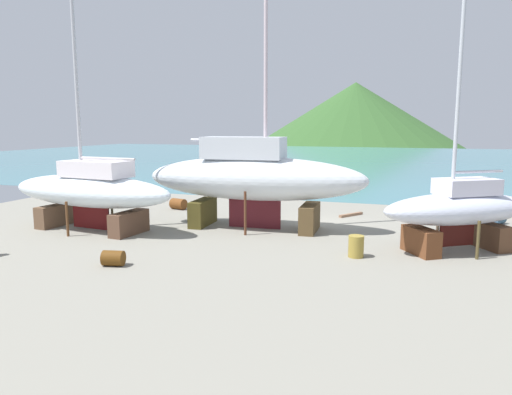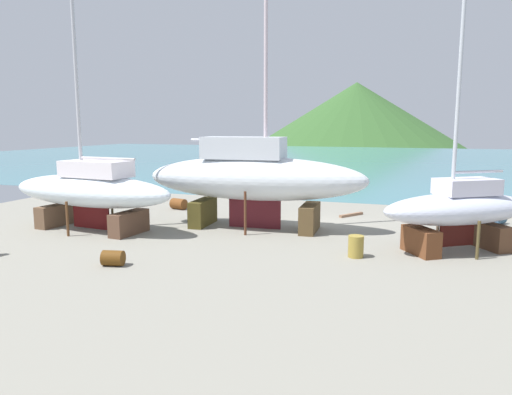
{
  "view_description": "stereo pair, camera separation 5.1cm",
  "coord_description": "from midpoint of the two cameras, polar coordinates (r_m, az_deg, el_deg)",
  "views": [
    {
      "loc": [
        4.54,
        -23.46,
        5.04
      ],
      "look_at": [
        -2.32,
        -3.26,
        1.77
      ],
      "focal_mm": 33.13,
      "sensor_mm": 36.0,
      "label": 1
    },
    {
      "loc": [
        4.58,
        -23.44,
        5.04
      ],
      "look_at": [
        -2.32,
        -3.26,
        1.77
      ],
      "focal_mm": 33.13,
      "sensor_mm": 36.0,
      "label": 2
    }
  ],
  "objects": [
    {
      "name": "ground_plane",
      "position": [
        21.46,
        6.1,
        -4.92
      ],
      "size": [
        42.22,
        42.22,
        0.0
      ],
      "primitive_type": "plane",
      "color": "gray"
    },
    {
      "name": "sea_water",
      "position": [
        72.06,
        15.25,
        4.39
      ],
      "size": [
        146.33,
        81.65,
        0.01
      ],
      "primitive_type": "cube",
      "color": "teal",
      "rests_on": "ground"
    },
    {
      "name": "headland_hill",
      "position": [
        172.09,
        11.9,
        6.84
      ],
      "size": [
        130.24,
        130.24,
        39.87
      ],
      "primitive_type": "cone",
      "color": "#325928",
      "rests_on": "ground"
    },
    {
      "name": "sailboat_large_starboard",
      "position": [
        24.06,
        -19.3,
        0.85
      ],
      "size": [
        9.46,
        3.61,
        13.11
      ],
      "rotation": [
        0.0,
        0.0,
        3.04
      ],
      "color": "brown",
      "rests_on": "ground"
    },
    {
      "name": "sailboat_mid_port",
      "position": [
        20.53,
        23.34,
        -1.35
      ],
      "size": [
        6.68,
        5.48,
        9.87
      ],
      "rotation": [
        0.0,
        0.0,
        3.73
      ],
      "color": "brown",
      "rests_on": "ground"
    },
    {
      "name": "sailboat_small_center",
      "position": [
        23.08,
        -0.22,
        2.53
      ],
      "size": [
        11.12,
        3.54,
        18.46
      ],
      "rotation": [
        0.0,
        0.0,
        0.06
      ],
      "color": "brown",
      "rests_on": "ground"
    },
    {
      "name": "barrel_by_slipway",
      "position": [
        27.36,
        22.72,
        -1.76
      ],
      "size": [
        0.93,
        0.93,
        0.78
      ],
      "primitive_type": "cylinder",
      "rotation": [
        0.0,
        0.0,
        2.36
      ],
      "color": "brown",
      "rests_on": "ground"
    },
    {
      "name": "barrel_rust_mid",
      "position": [
        27.26,
        27.2,
        -2.33
      ],
      "size": [
        0.96,
        1.04,
        0.55
      ],
      "primitive_type": "cylinder",
      "rotation": [
        1.57,
        0.0,
        2.52
      ],
      "color": "#31506A",
      "rests_on": "ground"
    },
    {
      "name": "barrel_rust_far",
      "position": [
        29.0,
        -9.27,
        -0.76
      ],
      "size": [
        1.04,
        0.84,
        0.65
      ],
      "primitive_type": "cylinder",
      "rotation": [
        1.57,
        0.0,
        1.34
      ],
      "color": "brown",
      "rests_on": "ground"
    },
    {
      "name": "barrel_blue_faded",
      "position": [
        18.68,
        12.04,
        -5.79
      ],
      "size": [
        0.61,
        0.61,
        0.85
      ],
      "primitive_type": "cylinder",
      "rotation": [
        0.0,
        0.0,
        1.6
      ],
      "color": "olive",
      "rests_on": "ground"
    },
    {
      "name": "barrel_rust_near",
      "position": [
        17.98,
        -16.8,
        -7.02
      ],
      "size": [
        0.85,
        0.71,
        0.56
      ],
      "primitive_type": "cylinder",
      "rotation": [
        1.57,
        0.0,
        1.79
      ],
      "color": "#593510",
      "rests_on": "ground"
    },
    {
      "name": "timber_long_aft",
      "position": [
        27.04,
        11.47,
        -2.06
      ],
      "size": [
        1.15,
        1.58,
        0.14
      ],
      "primitive_type": "cube",
      "rotation": [
        0.0,
        0.0,
        0.98
      ],
      "color": "#88634A",
      "rests_on": "ground"
    },
    {
      "name": "timber_short_cross",
      "position": [
        31.0,
        -16.64,
        -0.89
      ],
      "size": [
        0.52,
        2.86,
        0.13
      ],
      "primitive_type": "cube",
      "rotation": [
        0.0,
        0.0,
        1.7
      ],
      "color": "brown",
      "rests_on": "ground"
    }
  ]
}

